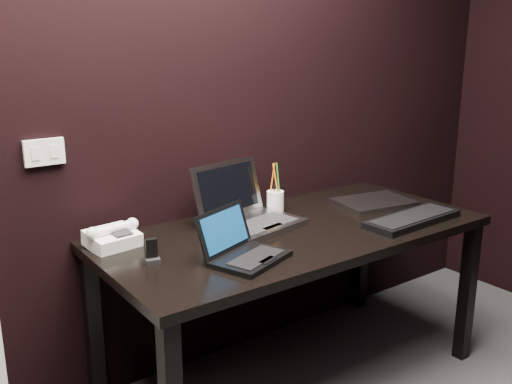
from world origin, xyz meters
TOP-DOWN VIEW (x-y plane):
  - wall_back at (0.00, 1.80)m, footprint 4.00×0.00m
  - wall_switch at (-0.62, 1.79)m, footprint 0.15×0.02m
  - desk at (0.30, 1.40)m, footprint 1.70×0.80m
  - netbook at (-0.09, 1.23)m, footprint 0.35×0.33m
  - silver_laptop at (0.15, 1.55)m, footprint 0.45×0.42m
  - ext_keyboard at (0.78, 1.16)m, footprint 0.50×0.19m
  - closed_laptop at (0.84, 1.44)m, footprint 0.40×0.32m
  - desk_phone at (-0.43, 1.65)m, footprint 0.23×0.19m
  - mobile_phone at (-0.38, 1.40)m, footprint 0.06×0.05m
  - pen_cup at (0.38, 1.64)m, footprint 0.09×0.09m

SIDE VIEW (x-z plane):
  - desk at x=0.30m, z-range 0.29..1.03m
  - closed_laptop at x=0.84m, z-range 0.74..0.76m
  - ext_keyboard at x=0.78m, z-range 0.74..0.77m
  - mobile_phone at x=-0.38m, z-range 0.73..0.82m
  - netbook at x=-0.09m, z-range 0.69..0.87m
  - desk_phone at x=-0.43m, z-range 0.73..0.84m
  - silver_laptop at x=0.15m, z-range 0.66..0.92m
  - pen_cup at x=0.38m, z-range 0.68..0.91m
  - wall_switch at x=-0.62m, z-range 1.07..1.17m
  - wall_back at x=0.00m, z-range -0.70..3.30m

